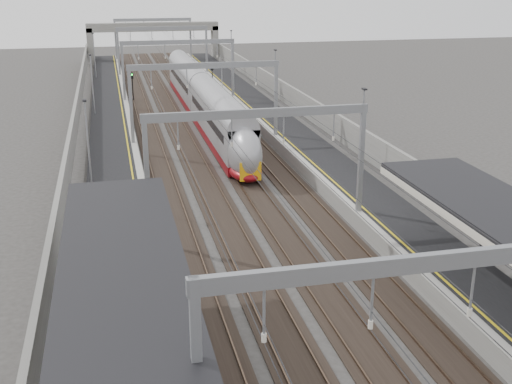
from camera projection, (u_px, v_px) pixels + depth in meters
platform_left at (113, 141)px, 57.46m from camera, size 4.00×120.00×1.00m
platform_right at (285, 132)px, 60.86m from camera, size 4.00×120.00×1.00m
tracks at (201, 141)px, 59.31m from camera, size 11.40×140.00×0.20m
overhead_line at (190, 65)px, 63.43m from camera, size 13.00×140.00×6.60m
canopy_left at (128, 352)px, 17.23m from camera, size 4.40×30.00×4.24m
overbridge at (153, 32)px, 108.32m from camera, size 22.00×2.20×6.90m
wall_left at (75, 131)px, 56.42m from camera, size 0.30×120.00×3.20m
wall_right at (317, 119)px, 61.18m from camera, size 0.30×120.00×3.20m
train at (206, 105)px, 65.42m from camera, size 2.50×45.57×3.96m
signal_green at (132, 81)px, 77.08m from camera, size 0.32×0.32×3.48m
signal_red_near at (201, 79)px, 79.07m from camera, size 0.32×0.32×3.48m
signal_red_far at (212, 72)px, 84.20m from camera, size 0.32×0.32×3.48m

